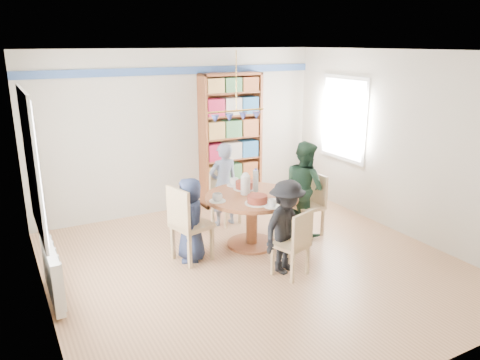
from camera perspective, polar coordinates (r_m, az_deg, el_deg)
ground at (r=6.22m, az=1.78°, el=-10.25°), size 5.00×5.00×0.00m
room_shell at (r=6.31m, az=-4.12°, el=5.96°), size 5.00×5.00×5.00m
radiator at (r=5.66m, az=-21.91°, el=-10.40°), size 0.12×1.00×0.60m
dining_table at (r=6.56m, az=1.45°, el=-3.47°), size 1.30×1.30×0.75m
chair_left at (r=6.11m, az=-6.56°, el=-5.00°), size 0.56×0.56×1.03m
chair_right at (r=7.10m, az=8.77°, el=-2.57°), size 0.41×0.41×0.91m
chair_far at (r=7.43m, az=-2.09°, el=-1.80°), size 0.46×0.46×0.85m
chair_near at (r=5.77m, az=6.77°, el=-7.40°), size 0.48×0.48×0.86m
person_left at (r=6.18m, az=-6.03°, el=-4.80°), size 0.51×0.63×1.13m
person_right at (r=7.04m, az=7.88°, el=-0.94°), size 0.55×0.70×1.42m
person_far at (r=7.30m, az=-2.03°, el=-0.54°), size 0.49×0.32×1.32m
person_near at (r=5.83m, az=5.68°, el=-5.71°), size 0.88×0.68×1.20m
bookshelf at (r=8.19m, az=-1.14°, el=4.77°), size 1.10×0.33×2.30m
tableware at (r=6.49m, az=1.14°, el=-1.22°), size 1.29×1.29×0.34m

